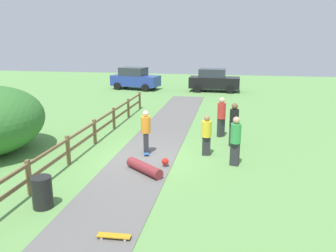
{
  "coord_description": "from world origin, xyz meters",
  "views": [
    {
      "loc": [
        3.18,
        -12.54,
        4.65
      ],
      "look_at": [
        0.7,
        1.13,
        1.0
      ],
      "focal_mm": 37.06,
      "sensor_mm": 36.0,
      "label": 1
    }
  ],
  "objects_px": {
    "bystander_green": "(236,139)",
    "bystander_yellow": "(207,134)",
    "bystander_red": "(221,115)",
    "parked_car_black": "(214,80)",
    "skateboard_loose": "(114,236)",
    "parked_car_blue": "(135,78)",
    "skater_fallen": "(146,167)",
    "bystander_black": "(234,122)",
    "skater_riding": "(146,130)",
    "trash_bin": "(42,192)"
  },
  "relations": [
    {
      "from": "skater_fallen",
      "to": "bystander_green",
      "type": "distance_m",
      "value": 3.39
    },
    {
      "from": "skater_fallen",
      "to": "bystander_black",
      "type": "height_order",
      "value": "bystander_black"
    },
    {
      "from": "parked_car_black",
      "to": "parked_car_blue",
      "type": "xyz_separation_m",
      "value": [
        -6.91,
        0.01,
        0.0
      ]
    },
    {
      "from": "bystander_yellow",
      "to": "parked_car_black",
      "type": "distance_m",
      "value": 16.4
    },
    {
      "from": "bystander_red",
      "to": "bystander_black",
      "type": "bearing_deg",
      "value": -67.52
    },
    {
      "from": "skater_riding",
      "to": "bystander_green",
      "type": "xyz_separation_m",
      "value": [
        3.5,
        -0.66,
        0.02
      ]
    },
    {
      "from": "bystander_green",
      "to": "bystander_red",
      "type": "relative_size",
      "value": 0.98
    },
    {
      "from": "bystander_black",
      "to": "skater_riding",
      "type": "bearing_deg",
      "value": -154.43
    },
    {
      "from": "bystander_green",
      "to": "bystander_red",
      "type": "height_order",
      "value": "bystander_red"
    },
    {
      "from": "bystander_yellow",
      "to": "bystander_green",
      "type": "bearing_deg",
      "value": -40.54
    },
    {
      "from": "trash_bin",
      "to": "parked_car_blue",
      "type": "distance_m",
      "value": 21.84
    },
    {
      "from": "skater_riding",
      "to": "skateboard_loose",
      "type": "xyz_separation_m",
      "value": [
        0.7,
        -6.04,
        -0.92
      ]
    },
    {
      "from": "bystander_red",
      "to": "skater_fallen",
      "type": "bearing_deg",
      "value": -115.87
    },
    {
      "from": "parked_car_black",
      "to": "parked_car_blue",
      "type": "height_order",
      "value": "same"
    },
    {
      "from": "bystander_black",
      "to": "parked_car_black",
      "type": "bearing_deg",
      "value": 96.2
    },
    {
      "from": "skateboard_loose",
      "to": "bystander_black",
      "type": "distance_m",
      "value": 8.22
    },
    {
      "from": "skater_fallen",
      "to": "bystander_yellow",
      "type": "relative_size",
      "value": 0.93
    },
    {
      "from": "bystander_green",
      "to": "parked_car_black",
      "type": "height_order",
      "value": "parked_car_black"
    },
    {
      "from": "skater_riding",
      "to": "skater_fallen",
      "type": "xyz_separation_m",
      "value": [
        0.47,
        -1.94,
        -0.8
      ]
    },
    {
      "from": "skater_riding",
      "to": "bystander_red",
      "type": "bearing_deg",
      "value": 46.5
    },
    {
      "from": "bystander_black",
      "to": "bystander_yellow",
      "type": "distance_m",
      "value": 1.74
    },
    {
      "from": "bystander_green",
      "to": "skater_fallen",
      "type": "bearing_deg",
      "value": -157.19
    },
    {
      "from": "bystander_red",
      "to": "parked_car_black",
      "type": "xyz_separation_m",
      "value": [
        -1.06,
        13.64,
        -0.09
      ]
    },
    {
      "from": "bystander_red",
      "to": "bystander_yellow",
      "type": "bearing_deg",
      "value": -100.04
    },
    {
      "from": "trash_bin",
      "to": "parked_car_black",
      "type": "relative_size",
      "value": 0.21
    },
    {
      "from": "parked_car_black",
      "to": "parked_car_blue",
      "type": "distance_m",
      "value": 6.91
    },
    {
      "from": "skateboard_loose",
      "to": "trash_bin",
      "type": "bearing_deg",
      "value": 154.9
    },
    {
      "from": "skater_riding",
      "to": "trash_bin",
      "type": "bearing_deg",
      "value": -109.66
    },
    {
      "from": "parked_car_black",
      "to": "parked_car_blue",
      "type": "bearing_deg",
      "value": 179.92
    },
    {
      "from": "skateboard_loose",
      "to": "bystander_green",
      "type": "height_order",
      "value": "bystander_green"
    },
    {
      "from": "trash_bin",
      "to": "parked_car_black",
      "type": "distance_m",
      "value": 21.86
    },
    {
      "from": "bystander_green",
      "to": "bystander_yellow",
      "type": "bearing_deg",
      "value": 139.46
    },
    {
      "from": "parked_car_blue",
      "to": "skater_fallen",
      "type": "bearing_deg",
      "value": -73.38
    },
    {
      "from": "bystander_black",
      "to": "parked_car_blue",
      "type": "distance_m",
      "value": 17.29
    },
    {
      "from": "skater_riding",
      "to": "skater_fallen",
      "type": "distance_m",
      "value": 2.15
    },
    {
      "from": "skater_fallen",
      "to": "bystander_green",
      "type": "height_order",
      "value": "bystander_green"
    },
    {
      "from": "skater_fallen",
      "to": "parked_car_blue",
      "type": "distance_m",
      "value": 19.45
    },
    {
      "from": "skateboard_loose",
      "to": "skater_riding",
      "type": "bearing_deg",
      "value": 96.63
    },
    {
      "from": "skater_fallen",
      "to": "parked_car_blue",
      "type": "bearing_deg",
      "value": 106.62
    },
    {
      "from": "skater_riding",
      "to": "bystander_green",
      "type": "height_order",
      "value": "bystander_green"
    },
    {
      "from": "skater_fallen",
      "to": "skateboard_loose",
      "type": "height_order",
      "value": "skater_fallen"
    },
    {
      "from": "bystander_green",
      "to": "bystander_red",
      "type": "distance_m",
      "value": 3.75
    },
    {
      "from": "skater_riding",
      "to": "parked_car_black",
      "type": "distance_m",
      "value": 16.77
    },
    {
      "from": "skater_riding",
      "to": "skateboard_loose",
      "type": "distance_m",
      "value": 6.15
    },
    {
      "from": "skateboard_loose",
      "to": "parked_car_blue",
      "type": "xyz_separation_m",
      "value": [
        -5.79,
        22.72,
        0.87
      ]
    },
    {
      "from": "skateboard_loose",
      "to": "bystander_yellow",
      "type": "distance_m",
      "value": 6.59
    },
    {
      "from": "skater_riding",
      "to": "bystander_black",
      "type": "bearing_deg",
      "value": 25.57
    },
    {
      "from": "skater_riding",
      "to": "parked_car_blue",
      "type": "xyz_separation_m",
      "value": [
        -5.09,
        16.68,
        -0.05
      ]
    },
    {
      "from": "bystander_green",
      "to": "parked_car_blue",
      "type": "bearing_deg",
      "value": 116.35
    },
    {
      "from": "parked_car_black",
      "to": "parked_car_blue",
      "type": "relative_size",
      "value": 0.95
    }
  ]
}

